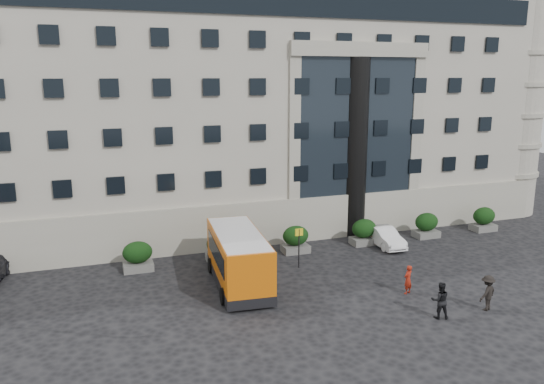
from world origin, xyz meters
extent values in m
plane|color=black|center=(0.00, 0.00, 0.00)|extent=(120.00, 120.00, 0.00)
cube|color=#9A9588|center=(6.00, 22.00, 9.00)|extent=(44.00, 24.00, 18.00)
cylinder|color=black|center=(12.00, 10.30, 6.50)|extent=(1.80, 1.80, 13.00)
cube|color=#545452|center=(-4.00, 7.80, 0.25)|extent=(1.80, 1.20, 0.50)
ellipsoid|color=black|center=(-4.00, 7.80, 1.17)|extent=(1.80, 1.26, 1.34)
cube|color=#545452|center=(1.20, 7.80, 0.25)|extent=(1.80, 1.20, 0.50)
ellipsoid|color=black|center=(1.20, 7.80, 1.17)|extent=(1.80, 1.26, 1.34)
cube|color=#545452|center=(6.40, 7.80, 0.25)|extent=(1.80, 1.20, 0.50)
ellipsoid|color=black|center=(6.40, 7.80, 1.17)|extent=(1.80, 1.26, 1.34)
cube|color=#545452|center=(11.60, 7.80, 0.25)|extent=(1.80, 1.20, 0.50)
ellipsoid|color=black|center=(11.60, 7.80, 1.17)|extent=(1.80, 1.26, 1.34)
cube|color=#545452|center=(16.80, 7.80, 0.25)|extent=(1.80, 1.20, 0.50)
ellipsoid|color=black|center=(16.80, 7.80, 1.17)|extent=(1.80, 1.26, 1.34)
cube|color=#545452|center=(22.00, 7.80, 0.25)|extent=(1.80, 1.20, 0.50)
ellipsoid|color=black|center=(22.00, 7.80, 1.17)|extent=(1.80, 1.26, 1.34)
cylinder|color=#262628|center=(5.50, 5.00, 1.25)|extent=(0.08, 0.08, 2.50)
cube|color=yellow|center=(5.50, 5.00, 2.30)|extent=(0.50, 0.06, 0.45)
cube|color=#CB5B09|center=(1.20, 3.52, 1.81)|extent=(3.15, 7.58, 2.51)
cube|color=black|center=(1.20, 3.52, 0.45)|extent=(3.20, 7.62, 0.55)
cube|color=black|center=(1.20, 3.52, 2.06)|extent=(3.07, 5.96, 1.11)
cube|color=silver|center=(1.20, 3.52, 3.01)|extent=(3.00, 7.20, 0.18)
cylinder|color=black|center=(-0.27, 1.27, 0.45)|extent=(0.36, 0.92, 0.90)
cylinder|color=black|center=(2.26, 1.05, 0.45)|extent=(0.36, 0.92, 0.90)
cylinder|color=black|center=(0.14, 5.98, 0.45)|extent=(0.36, 0.92, 0.90)
cylinder|color=black|center=(2.66, 5.76, 0.45)|extent=(0.36, 0.92, 0.90)
cube|color=maroon|center=(-11.81, 18.94, 1.49)|extent=(2.86, 3.83, 2.40)
cube|color=maroon|center=(-12.31, 16.49, 1.11)|extent=(2.38, 1.93, 1.63)
cube|color=black|center=(-12.44, 15.83, 1.44)|extent=(1.81, 0.48, 0.77)
cylinder|color=black|center=(-11.25, 16.38, 0.40)|extent=(0.41, 0.84, 0.81)
cylinder|color=black|center=(-12.69, 19.91, 0.40)|extent=(0.41, 0.84, 0.81)
cylinder|color=black|center=(-10.62, 19.48, 0.40)|extent=(0.41, 0.84, 0.81)
imported|color=white|center=(12.78, 7.00, 0.68)|extent=(1.61, 4.16, 1.35)
imported|color=maroon|center=(9.63, -0.69, 0.81)|extent=(0.70, 0.59, 1.62)
imported|color=black|center=(9.42, -3.79, 0.93)|extent=(1.09, 0.97, 1.87)
imported|color=black|center=(12.26, -3.82, 0.93)|extent=(1.37, 1.07, 1.86)
camera|label=1|loc=(-6.39, -23.96, 11.74)|focal=35.00mm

